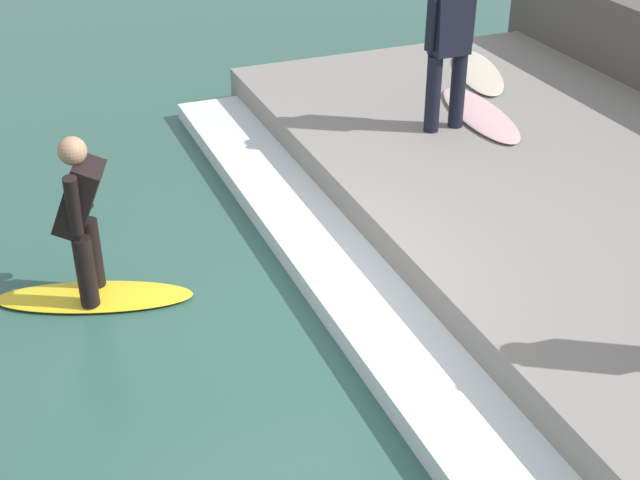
% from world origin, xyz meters
% --- Properties ---
extents(ground_plane, '(28.00, 28.00, 0.00)m').
position_xyz_m(ground_plane, '(0.00, 0.00, 0.00)').
color(ground_plane, '#2D564C').
extents(concrete_ledge, '(4.40, 9.90, 0.48)m').
position_xyz_m(concrete_ledge, '(3.39, 0.00, 0.24)').
color(concrete_ledge, gray).
rests_on(concrete_ledge, ground_plane).
extents(wave_foam_crest, '(0.79, 9.41, 0.19)m').
position_xyz_m(wave_foam_crest, '(0.80, 0.00, 0.09)').
color(wave_foam_crest, silver).
rests_on(wave_foam_crest, ground_plane).
extents(surfboard_riding, '(1.79, 1.05, 0.06)m').
position_xyz_m(surfboard_riding, '(-1.31, 0.90, 0.03)').
color(surfboard_riding, yellow).
rests_on(surfboard_riding, ground_plane).
extents(surfer_riding, '(0.56, 0.64, 1.48)m').
position_xyz_m(surfer_riding, '(-1.31, 0.90, 0.88)').
color(surfer_riding, black).
rests_on(surfer_riding, surfboard_riding).
extents(surfer_waiting_near, '(0.58, 0.29, 1.71)m').
position_xyz_m(surfer_waiting_near, '(2.80, 2.15, 1.44)').
color(surfer_waiting_near, black).
rests_on(surfer_waiting_near, concrete_ledge).
extents(surfboard_waiting_near, '(0.77, 1.83, 0.06)m').
position_xyz_m(surfboard_waiting_near, '(3.36, 2.30, 0.51)').
color(surfboard_waiting_near, beige).
rests_on(surfboard_waiting_near, concrete_ledge).
extents(surfboard_spare, '(1.09, 1.85, 0.06)m').
position_xyz_m(surfboard_spare, '(4.09, 3.56, 0.51)').
color(surfboard_spare, beige).
rests_on(surfboard_spare, concrete_ledge).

